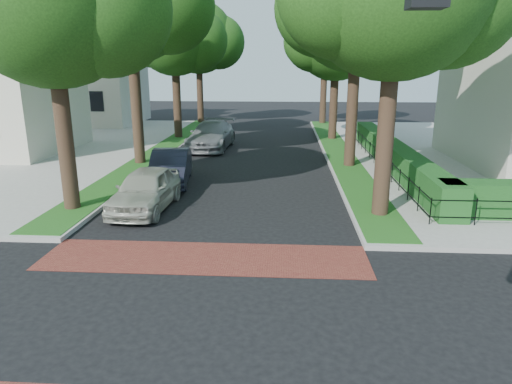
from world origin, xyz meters
TOP-DOWN VIEW (x-y plane):
  - ground at (0.00, 0.00)m, footprint 120.00×120.00m
  - crosswalk_far at (0.00, 3.20)m, footprint 9.00×2.20m
  - grass_strip_ne at (5.40, 19.10)m, footprint 1.60×29.80m
  - grass_strip_nw at (-5.40, 19.10)m, footprint 1.60×29.80m
  - tree_right_mid at (5.61, 15.25)m, footprint 8.25×7.09m
  - tree_right_far at (5.60, 24.22)m, footprint 7.25×6.23m
  - tree_right_back at (5.60, 33.23)m, footprint 7.50×6.45m
  - tree_left_far at (-5.40, 24.22)m, footprint 7.00×6.02m
  - tree_left_back at (-5.40, 33.24)m, footprint 7.75×6.66m
  - hedge_main_road at (7.70, 15.00)m, footprint 1.00×18.00m
  - fence_main_road at (6.90, 15.00)m, footprint 0.06×18.00m
  - house_left_far at (-15.49, 31.99)m, footprint 10.00×9.00m
  - parked_car_front at (-2.90, 7.45)m, footprint 1.97×4.54m
  - parked_car_middle at (-2.92, 11.28)m, footprint 2.19×4.74m
  - parked_car_rear at (-2.52, 20.31)m, footprint 2.72×5.99m

SIDE VIEW (x-z plane):
  - ground at x=0.00m, z-range 0.00..0.00m
  - crosswalk_far at x=0.00m, z-range 0.00..0.01m
  - grass_strip_ne at x=5.40m, z-range 0.15..0.17m
  - grass_strip_nw at x=-5.40m, z-range 0.15..0.17m
  - fence_main_road at x=6.90m, z-range 0.15..1.05m
  - hedge_main_road at x=7.70m, z-range 0.15..1.35m
  - parked_car_middle at x=-2.92m, z-range 0.00..1.51m
  - parked_car_front at x=-2.90m, z-range 0.00..1.52m
  - parked_car_rear at x=-2.52m, z-range 0.00..1.70m
  - house_left_far at x=-15.49m, z-range -0.03..10.11m
  - tree_right_far at x=5.60m, z-range 2.04..11.78m
  - tree_left_far at x=-5.40m, z-range 2.19..12.05m
  - tree_right_back at x=5.60m, z-range 2.17..12.37m
  - tree_left_back at x=-5.40m, z-range 2.19..12.63m
  - tree_right_mid at x=5.61m, z-range 2.38..13.60m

